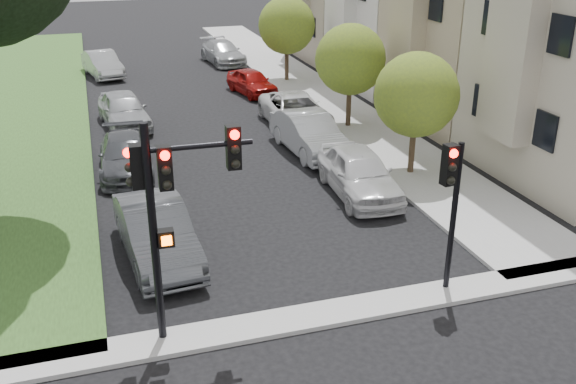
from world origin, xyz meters
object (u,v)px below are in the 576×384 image
object	(u,v)px
small_tree_b	(350,60)
car_parked_2	(296,111)
small_tree_c	(287,26)
car_parked_1	(309,134)
small_tree_a	(416,95)
car_parked_0	(359,173)
car_parked_3	(252,82)
traffic_signal_main	(170,194)
car_parked_6	(125,155)
car_parked_7	(124,110)
car_parked_4	(223,52)
car_parked_9	(103,64)
car_parked_5	(156,233)
traffic_signal_secondary	(451,191)

from	to	relation	value
small_tree_b	car_parked_2	size ratio (longest dim) A/B	0.88
small_tree_c	car_parked_1	size ratio (longest dim) A/B	0.99
small_tree_a	car_parked_0	bearing A→B (deg)	-155.76
car_parked_3	traffic_signal_main	bearing A→B (deg)	-120.04
car_parked_2	small_tree_b	bearing A→B (deg)	-18.25
small_tree_b	car_parked_6	bearing A→B (deg)	-164.58
small_tree_b	car_parked_7	world-z (taller)	small_tree_b
car_parked_1	car_parked_7	size ratio (longest dim) A/B	1.05
traffic_signal_main	car_parked_1	xyz separation A→B (m)	(6.82, 10.89, -2.70)
small_tree_c	car_parked_3	xyz separation A→B (m)	(-2.65, -2.24, -2.53)
car_parked_6	small_tree_c	bearing A→B (deg)	53.40
traffic_signal_main	small_tree_b	bearing A→B (deg)	54.74
small_tree_c	car_parked_7	bearing A→B (deg)	-147.03
car_parked_7	car_parked_1	bearing A→B (deg)	-47.24
car_parked_6	car_parked_7	world-z (taller)	car_parked_7
car_parked_4	small_tree_b	bearing A→B (deg)	-86.72
car_parked_1	car_parked_9	xyz separation A→B (m)	(-7.34, 16.60, -0.06)
car_parked_9	traffic_signal_main	bearing A→B (deg)	-100.54
traffic_signal_main	car_parked_2	bearing A→B (deg)	62.88
car_parked_5	small_tree_b	bearing A→B (deg)	40.03
car_parked_9	car_parked_6	bearing A→B (deg)	-101.16
car_parked_0	car_parked_6	size ratio (longest dim) A/B	1.02
car_parked_7	car_parked_5	bearing A→B (deg)	-96.82
car_parked_7	small_tree_c	bearing A→B (deg)	26.22
car_parked_0	small_tree_a	bearing A→B (deg)	27.33
car_parked_4	car_parked_6	world-z (taller)	car_parked_4
car_parked_9	traffic_signal_secondary	bearing A→B (deg)	-87.13
car_parked_2	small_tree_a	bearing A→B (deg)	-70.52
car_parked_4	traffic_signal_main	bearing A→B (deg)	-109.52
small_tree_b	small_tree_c	world-z (taller)	small_tree_c
small_tree_c	traffic_signal_main	size ratio (longest dim) A/B	0.95
car_parked_3	car_parked_5	bearing A→B (deg)	-123.99
small_tree_a	car_parked_0	distance (m)	3.58
car_parked_5	car_parked_9	world-z (taller)	car_parked_5
small_tree_a	car_parked_5	size ratio (longest dim) A/B	0.94
small_tree_c	car_parked_2	size ratio (longest dim) A/B	0.91
small_tree_b	traffic_signal_secondary	world-z (taller)	small_tree_b
traffic_signal_secondary	car_parked_5	world-z (taller)	traffic_signal_secondary
small_tree_c	car_parked_1	bearing A→B (deg)	-102.96
car_parked_3	car_parked_9	xyz separation A→B (m)	(-7.47, 6.74, 0.07)
car_parked_4	car_parked_5	size ratio (longest dim) A/B	1.02
small_tree_b	car_parked_5	xyz separation A→B (m)	(-9.65, -9.75, -2.29)
car_parked_9	car_parked_1	bearing A→B (deg)	-77.77
small_tree_a	car_parked_1	size ratio (longest dim) A/B	0.93
car_parked_6	car_parked_7	distance (m)	5.93
car_parked_5	car_parked_7	distance (m)	12.91
small_tree_b	car_parked_7	xyz separation A→B (m)	(-9.64, 3.16, -2.30)
small_tree_c	car_parked_9	distance (m)	11.35
traffic_signal_main	car_parked_7	world-z (taller)	traffic_signal_main
traffic_signal_main	car_parked_5	size ratio (longest dim) A/B	1.06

